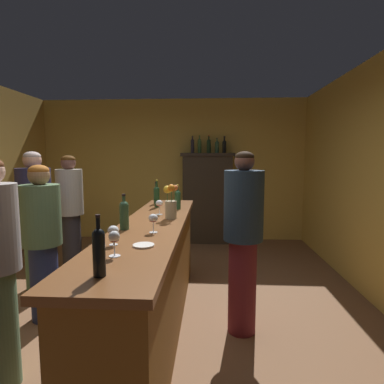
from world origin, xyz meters
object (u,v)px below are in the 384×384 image
object	(u,v)px
wine_glass_mid	(153,219)
patron_tall	(35,215)
wine_glass_rear	(159,204)
wine_glass_spare	(114,238)
display_bottle_midright	(217,146)
flower_arrangement	(171,203)
display_bottle_right	(224,146)
wine_bottle_riesling	(99,250)
cheese_plate	(144,245)
wine_bottle_chardonnay	(156,194)
display_cabinet	(207,196)
wine_bottle_pinot	(178,199)
patron_redhead	(42,237)
display_bottle_left	(192,145)
wine_bottle_merlot	(124,214)
bartender	(243,235)
display_bottle_midleft	(200,145)
patron_in_navy	(70,209)
display_bottle_center	(209,145)
bar_counter	(153,277)
wine_glass_front	(113,231)
wine_bottle_malbec	(157,195)

from	to	relation	value
wine_glass_mid	patron_tall	distance (m)	2.06
wine_glass_mid	patron_tall	bearing A→B (deg)	144.48
patron_tall	wine_glass_rear	bearing A→B (deg)	6.52
wine_glass_spare	display_bottle_midright	bearing A→B (deg)	80.32
flower_arrangement	display_bottle_right	size ratio (longest dim) A/B	1.09
wine_bottle_riesling	patron_tall	size ratio (longest dim) A/B	0.19
cheese_plate	wine_bottle_chardonnay	bearing A→B (deg)	97.35
display_cabinet	wine_bottle_pinot	xyz separation A→B (m)	(-0.32, -2.34, 0.26)
wine_glass_mid	patron_redhead	distance (m)	1.33
display_bottle_left	wine_bottle_merlot	bearing A→B (deg)	-96.29
wine_glass_spare	cheese_plate	bearing A→B (deg)	59.90
display_bottle_right	wine_glass_mid	bearing A→B (deg)	-101.51
wine_bottle_merlot	display_bottle_right	distance (m)	3.58
display_cabinet	display_bottle_left	xyz separation A→B (m)	(-0.29, 0.00, 0.96)
patron_redhead	bartender	xyz separation A→B (m)	(1.95, -0.12, 0.07)
display_bottle_midright	bartender	bearing A→B (deg)	-86.65
display_cabinet	display_bottle_midleft	bearing A→B (deg)	180.00
cheese_plate	flower_arrangement	bearing A→B (deg)	86.25
display_bottle_midright	wine_glass_mid	bearing A→B (deg)	-99.31
patron_in_navy	patron_redhead	size ratio (longest dim) A/B	1.06
bartender	display_bottle_center	bearing A→B (deg)	-96.75
wine_glass_mid	patron_redhead	xyz separation A→B (m)	(-1.20, 0.50, -0.29)
bar_counter	wine_glass_spare	world-z (taller)	wine_glass_spare
wine_bottle_chardonnay	display_bottle_midleft	bearing A→B (deg)	75.90
display_bottle_midleft	bartender	size ratio (longest dim) A/B	0.20
wine_bottle_riesling	flower_arrangement	distance (m)	1.50
wine_bottle_riesling	display_bottle_midright	size ratio (longest dim) A/B	1.13
flower_arrangement	patron_tall	xyz separation A→B (m)	(-1.73, 0.61, -0.26)
wine_bottle_pinot	wine_glass_mid	world-z (taller)	wine_bottle_pinot
wine_bottle_chardonnay	display_bottle_left	xyz separation A→B (m)	(0.36, 1.94, 0.70)
display_cabinet	bartender	world-z (taller)	display_cabinet
wine_bottle_merlot	flower_arrangement	xyz separation A→B (m)	(0.33, 0.48, 0.02)
display_cabinet	bartender	distance (m)	3.11
wine_glass_front	cheese_plate	xyz separation A→B (m)	(0.21, -0.02, -0.09)
bar_counter	wine_glass_spare	distance (m)	1.15
wine_glass_rear	patron_redhead	xyz separation A→B (m)	(-1.12, -0.29, -0.29)
bar_counter	display_bottle_midleft	world-z (taller)	display_bottle_midleft
wine_bottle_malbec	bartender	world-z (taller)	bartender
display_bottle_right	bartender	world-z (taller)	display_bottle_right
display_bottle_midright	wine_glass_spare	bearing A→B (deg)	-99.68
wine_glass_rear	display_bottle_right	distance (m)	2.89
flower_arrangement	display_bottle_midleft	world-z (taller)	display_bottle_midleft
wine_glass_front	patron_tall	size ratio (longest dim) A/B	0.08
wine_bottle_pinot	wine_bottle_malbec	xyz separation A→B (m)	(-0.26, 0.14, 0.02)
patron_tall	wine_bottle_pinot	bearing A→B (deg)	18.99
display_bottle_right	patron_in_navy	size ratio (longest dim) A/B	0.19
display_bottle_midleft	patron_in_navy	bearing A→B (deg)	-136.49
flower_arrangement	cheese_plate	xyz separation A→B (m)	(-0.06, -0.96, -0.15)
wine_glass_spare	bartender	bearing A→B (deg)	48.35
wine_bottle_merlot	wine_bottle_malbec	bearing A→B (deg)	86.45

